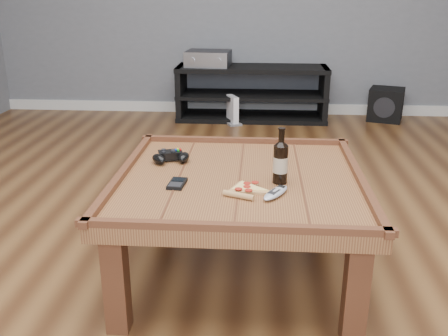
# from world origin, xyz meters

# --- Properties ---
(ground) EXTENTS (6.00, 6.00, 0.00)m
(ground) POSITION_xyz_m (0.00, 0.00, 0.00)
(ground) COLOR #402412
(ground) RESTS_ON ground
(baseboard) EXTENTS (5.00, 0.02, 0.10)m
(baseboard) POSITION_xyz_m (0.00, 2.99, 0.05)
(baseboard) COLOR silver
(baseboard) RESTS_ON ground
(coffee_table) EXTENTS (1.03, 1.03, 0.48)m
(coffee_table) POSITION_xyz_m (0.00, 0.00, 0.39)
(coffee_table) COLOR #562F18
(coffee_table) RESTS_ON ground
(media_console) EXTENTS (1.40, 0.45, 0.50)m
(media_console) POSITION_xyz_m (0.00, 2.75, 0.25)
(media_console) COLOR black
(media_console) RESTS_ON ground
(beer_bottle) EXTENTS (0.06, 0.06, 0.23)m
(beer_bottle) POSITION_xyz_m (0.16, -0.05, 0.54)
(beer_bottle) COLOR black
(beer_bottle) RESTS_ON coffee_table
(game_controller) EXTENTS (0.18, 0.15, 0.05)m
(game_controller) POSITION_xyz_m (-0.32, 0.17, 0.47)
(game_controller) COLOR black
(game_controller) RESTS_ON coffee_table
(pizza_slice) EXTENTS (0.21, 0.25, 0.02)m
(pizza_slice) POSITION_xyz_m (0.03, -0.16, 0.46)
(pizza_slice) COLOR #B67F4F
(pizza_slice) RESTS_ON coffee_table
(smartphone) EXTENTS (0.07, 0.12, 0.02)m
(smartphone) POSITION_xyz_m (-0.24, -0.11, 0.46)
(smartphone) COLOR black
(smartphone) RESTS_ON coffee_table
(remote_control) EXTENTS (0.12, 0.17, 0.02)m
(remote_control) POSITION_xyz_m (0.14, -0.19, 0.46)
(remote_control) COLOR #9A9FA7
(remote_control) RESTS_ON coffee_table
(av_receiver) EXTENTS (0.42, 0.36, 0.14)m
(av_receiver) POSITION_xyz_m (-0.41, 2.74, 0.57)
(av_receiver) COLOR black
(av_receiver) RESTS_ON media_console
(subwoofer) EXTENTS (0.38, 0.38, 0.30)m
(subwoofer) POSITION_xyz_m (1.26, 2.80, 0.15)
(subwoofer) COLOR black
(subwoofer) RESTS_ON ground
(game_console) EXTENTS (0.19, 0.24, 0.26)m
(game_console) POSITION_xyz_m (-0.17, 2.55, 0.12)
(game_console) COLOR slate
(game_console) RESTS_ON ground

